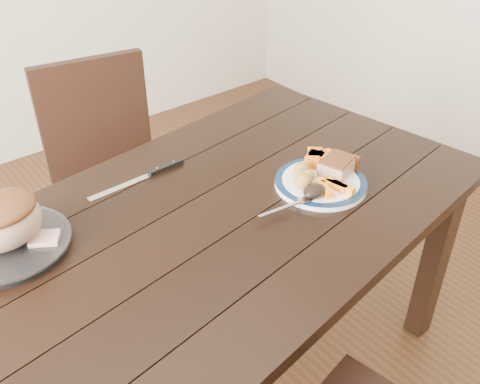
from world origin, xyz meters
TOP-DOWN VIEW (x-y plane):
  - dining_table at (-0.00, 0.00)m, footprint 1.70×1.09m
  - chair_far at (0.05, 0.74)m, footprint 0.49×0.50m
  - dinner_plate at (0.33, -0.09)m, footprint 0.27×0.27m
  - plate_rim at (0.33, -0.09)m, footprint 0.27×0.27m
  - serving_platter at (-0.48, 0.21)m, footprint 0.30×0.30m
  - pork_slice at (0.39, -0.09)m, footprint 0.12×0.10m
  - roasted_potatoes at (0.28, -0.06)m, footprint 0.09×0.09m
  - carrot_batons at (0.32, -0.14)m, footprint 0.09×0.11m
  - pumpkin_wedges at (0.39, -0.02)m, footprint 0.10×0.09m
  - dark_mushroom at (0.26, -0.13)m, footprint 0.07×0.05m
  - fork at (0.17, -0.12)m, footprint 0.18×0.04m
  - roast_joint at (-0.48, 0.21)m, footprint 0.20×0.17m
  - cut_slice at (-0.40, 0.15)m, footprint 0.09×0.08m
  - carving_knife at (-0.01, 0.28)m, footprint 0.32×0.03m

SIDE VIEW (x-z plane):
  - chair_far at x=0.05m, z-range 0.06..0.99m
  - dining_table at x=0.00m, z-range 0.28..1.03m
  - carving_knife at x=-0.01m, z-range 0.75..0.76m
  - dinner_plate at x=0.33m, z-range 0.75..0.77m
  - serving_platter at x=-0.48m, z-range 0.75..0.77m
  - plate_rim at x=0.33m, z-range 0.76..0.78m
  - fork at x=0.17m, z-range 0.77..0.77m
  - cut_slice at x=-0.40m, z-range 0.77..0.78m
  - carrot_batons at x=0.32m, z-range 0.77..0.79m
  - dark_mushroom at x=0.26m, z-range 0.77..0.80m
  - pumpkin_wedges at x=0.39m, z-range 0.77..0.81m
  - roasted_potatoes at x=0.28m, z-range 0.77..0.81m
  - pork_slice at x=0.39m, z-range 0.77..0.81m
  - roast_joint at x=-0.48m, z-range 0.77..0.89m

